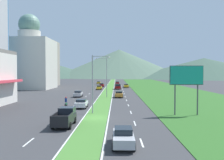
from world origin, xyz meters
TOP-DOWN VIEW (x-y plane):
  - ground_plane at (0.00, 0.00)m, footprint 600.00×600.00m
  - grass_median at (0.00, 60.00)m, footprint 3.20×240.00m
  - grass_verge_right at (20.60, 60.00)m, footprint 24.00×240.00m
  - lane_dash_left_1 at (-5.10, -11.62)m, footprint 0.16×2.80m
  - lane_dash_left_2 at (-5.10, -3.23)m, footprint 0.16×2.80m
  - lane_dash_left_3 at (-5.10, 5.15)m, footprint 0.16×2.80m
  - lane_dash_left_4 at (-5.10, 13.54)m, footprint 0.16×2.80m
  - lane_dash_left_5 at (-5.10, 21.92)m, footprint 0.16×2.80m
  - lane_dash_left_6 at (-5.10, 30.30)m, footprint 0.16×2.80m
  - lane_dash_left_7 at (-5.10, 38.69)m, footprint 0.16×2.80m
  - lane_dash_left_8 at (-5.10, 47.07)m, footprint 0.16×2.80m
  - lane_dash_left_9 at (-5.10, 55.46)m, footprint 0.16×2.80m
  - lane_dash_left_10 at (-5.10, 63.84)m, footprint 0.16×2.80m
  - lane_dash_left_11 at (-5.10, 72.22)m, footprint 0.16×2.80m
  - lane_dash_left_12 at (-5.10, 80.61)m, footprint 0.16×2.80m
  - lane_dash_right_1 at (5.10, -11.62)m, footprint 0.16×2.80m
  - lane_dash_right_2 at (5.10, -3.23)m, footprint 0.16×2.80m
  - lane_dash_right_3 at (5.10, 5.15)m, footprint 0.16×2.80m
  - lane_dash_right_4 at (5.10, 13.54)m, footprint 0.16×2.80m
  - lane_dash_right_5 at (5.10, 21.92)m, footprint 0.16×2.80m
  - lane_dash_right_6 at (5.10, 30.30)m, footprint 0.16×2.80m
  - lane_dash_right_7 at (5.10, 38.69)m, footprint 0.16×2.80m
  - lane_dash_right_8 at (5.10, 47.07)m, footprint 0.16×2.80m
  - lane_dash_right_9 at (5.10, 55.46)m, footprint 0.16×2.80m
  - lane_dash_right_10 at (5.10, 63.84)m, footprint 0.16×2.80m
  - lane_dash_right_11 at (5.10, 72.22)m, footprint 0.16×2.80m
  - lane_dash_right_12 at (5.10, 80.61)m, footprint 0.16×2.80m
  - edge_line_median_left at (-1.75, 60.00)m, footprint 0.16×240.00m
  - edge_line_median_right at (1.75, 60.00)m, footprint 0.16×240.00m
  - domed_building at (-30.31, 60.36)m, footprint 17.15×17.15m
  - midrise_colored at (-30.94, 79.72)m, footprint 12.69×12.69m
  - hill_far_left at (-91.89, 257.53)m, footprint 152.06×152.06m
  - hill_far_center at (5.98, 261.69)m, footprint 154.30×154.30m
  - hill_far_right at (95.84, 231.63)m, footprint 166.21×166.21m
  - street_lamp_near at (-0.50, 3.90)m, footprint 2.88×0.34m
  - street_lamp_mid at (0.09, 27.93)m, footprint 3.03×0.36m
  - billboard_roadside at (13.03, 2.53)m, footprint 4.89×0.28m
  - car_0 at (-6.94, 29.12)m, footprint 1.99×4.21m
  - car_1 at (6.78, 67.05)m, footprint 2.03×4.45m
  - car_2 at (3.45, 28.05)m, footprint 2.02×4.07m
  - car_3 at (3.43, -12.62)m, footprint 1.90×4.36m
  - car_4 at (-3.44, 55.91)m, footprint 1.87×4.30m
  - car_5 at (3.33, 91.80)m, footprint 1.98×4.32m
  - car_6 at (-6.66, 98.36)m, footprint 2.04×4.49m
  - car_7 at (-3.35, 9.72)m, footprint 2.03×4.20m
  - car_8 at (-3.45, 71.60)m, footprint 1.97×4.37m
  - pickup_truck_0 at (3.35, 57.64)m, footprint 2.18×5.40m
  - pickup_truck_1 at (-3.27, -4.61)m, footprint 2.18×5.40m
  - motorcycle_rider at (-6.45, 11.54)m, footprint 0.36×2.00m

SIDE VIEW (x-z plane):
  - ground_plane at x=0.00m, z-range 0.00..0.00m
  - lane_dash_left_1 at x=-5.10m, z-range 0.00..0.01m
  - lane_dash_left_2 at x=-5.10m, z-range 0.00..0.01m
  - lane_dash_left_3 at x=-5.10m, z-range 0.00..0.01m
  - lane_dash_left_4 at x=-5.10m, z-range 0.00..0.01m
  - lane_dash_left_5 at x=-5.10m, z-range 0.00..0.01m
  - lane_dash_left_6 at x=-5.10m, z-range 0.00..0.01m
  - lane_dash_left_7 at x=-5.10m, z-range 0.00..0.01m
  - lane_dash_left_8 at x=-5.10m, z-range 0.00..0.01m
  - lane_dash_left_9 at x=-5.10m, z-range 0.00..0.01m
  - lane_dash_left_10 at x=-5.10m, z-range 0.00..0.01m
  - lane_dash_left_11 at x=-5.10m, z-range 0.00..0.01m
  - lane_dash_left_12 at x=-5.10m, z-range 0.00..0.01m
  - lane_dash_right_1 at x=5.10m, z-range 0.00..0.01m
  - lane_dash_right_2 at x=5.10m, z-range 0.00..0.01m
  - lane_dash_right_3 at x=5.10m, z-range 0.00..0.01m
  - lane_dash_right_4 at x=5.10m, z-range 0.00..0.01m
  - lane_dash_right_5 at x=5.10m, z-range 0.00..0.01m
  - lane_dash_right_6 at x=5.10m, z-range 0.00..0.01m
  - lane_dash_right_7 at x=5.10m, z-range 0.00..0.01m
  - lane_dash_right_8 at x=5.10m, z-range 0.00..0.01m
  - lane_dash_right_9 at x=5.10m, z-range 0.00..0.01m
  - lane_dash_right_10 at x=5.10m, z-range 0.00..0.01m
  - lane_dash_right_11 at x=5.10m, z-range 0.00..0.01m
  - lane_dash_right_12 at x=5.10m, z-range 0.00..0.01m
  - edge_line_median_left at x=-1.75m, z-range 0.00..0.01m
  - edge_line_median_right at x=1.75m, z-range 0.00..0.01m
  - grass_median at x=0.00m, z-range 0.00..0.06m
  - grass_verge_right at x=20.60m, z-range 0.00..0.06m
  - car_6 at x=-6.66m, z-range 0.03..1.42m
  - motorcycle_rider at x=-6.45m, z-range -0.15..1.65m
  - car_1 at x=6.78m, z-range 0.02..1.51m
  - car_4 at x=-3.44m, z-range 0.01..1.56m
  - car_2 at x=3.45m, z-range 0.01..1.56m
  - car_3 at x=3.43m, z-range 0.01..1.57m
  - car_7 at x=-3.35m, z-range 0.02..1.57m
  - car_0 at x=-6.94m, z-range 0.02..1.58m
  - car_5 at x=3.33m, z-range 0.01..1.59m
  - car_8 at x=-3.45m, z-range 0.00..1.61m
  - pickup_truck_0 at x=3.35m, z-range -0.02..1.98m
  - pickup_truck_1 at x=-3.27m, z-range -0.02..1.98m
  - street_lamp_near at x=-0.50m, z-range 0.69..9.58m
  - billboard_roadside at x=13.03m, z-range 1.85..9.13m
  - street_lamp_mid at x=0.09m, z-range 0.72..10.66m
  - midrise_colored at x=-30.94m, z-range 0.00..20.35m
  - hill_far_right at x=95.84m, z-range 0.00..21.29m
  - domed_building at x=-30.31m, z-range -3.18..25.18m
  - hill_far_left at x=-91.89m, z-range 0.00..22.26m
  - hill_far_center at x=5.98m, z-range 0.00..33.26m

